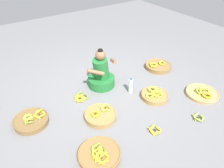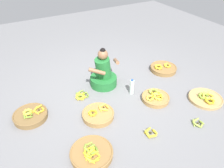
{
  "view_description": "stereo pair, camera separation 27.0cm",
  "coord_description": "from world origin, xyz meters",
  "px_view_note": "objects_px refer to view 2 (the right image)",
  "views": [
    {
      "loc": [
        -1.69,
        -2.7,
        2.47
      ],
      "look_at": [
        0.0,
        -0.2,
        0.35
      ],
      "focal_mm": 34.59,
      "sensor_mm": 36.0,
      "label": 1
    },
    {
      "loc": [
        -1.46,
        -2.84,
        2.47
      ],
      "look_at": [
        0.0,
        -0.2,
        0.35
      ],
      "focal_mm": 34.59,
      "sensor_mm": 36.0,
      "label": 2
    }
  ],
  "objects_px": {
    "banana_basket_front_center": "(98,114)",
    "loose_bananas_front_right": "(198,123)",
    "banana_basket_back_left": "(163,68)",
    "loose_bananas_mid_left": "(81,96)",
    "vendor_woman_front": "(103,74)",
    "banana_basket_near_bicycle": "(92,153)",
    "loose_bananas_back_center": "(151,133)",
    "banana_basket_back_right": "(206,98)",
    "water_bottle": "(132,87)",
    "banana_basket_near_vendor": "(155,98)",
    "banana_basket_front_left": "(31,115)"
  },
  "relations": [
    {
      "from": "banana_basket_back_right",
      "to": "loose_bananas_front_right",
      "type": "xyz_separation_m",
      "value": [
        -0.58,
        -0.37,
        -0.01
      ]
    },
    {
      "from": "loose_bananas_front_right",
      "to": "banana_basket_front_left",
      "type": "bearing_deg",
      "value": 147.84
    },
    {
      "from": "banana_basket_near_vendor",
      "to": "banana_basket_front_center",
      "type": "xyz_separation_m",
      "value": [
        -1.09,
        0.11,
        -0.0
      ]
    },
    {
      "from": "banana_basket_near_bicycle",
      "to": "loose_bananas_mid_left",
      "type": "bearing_deg",
      "value": 73.68
    },
    {
      "from": "vendor_woman_front",
      "to": "loose_bananas_back_center",
      "type": "xyz_separation_m",
      "value": [
        0.02,
        -1.49,
        -0.22
      ]
    },
    {
      "from": "banana_basket_back_right",
      "to": "banana_basket_near_vendor",
      "type": "bearing_deg",
      "value": 151.07
    },
    {
      "from": "banana_basket_back_right",
      "to": "loose_bananas_mid_left",
      "type": "xyz_separation_m",
      "value": [
        -1.92,
        1.16,
        -0.01
      ]
    },
    {
      "from": "loose_bananas_front_right",
      "to": "water_bottle",
      "type": "xyz_separation_m",
      "value": [
        -0.47,
        1.19,
        0.12
      ]
    },
    {
      "from": "banana_basket_near_vendor",
      "to": "loose_bananas_back_center",
      "type": "bearing_deg",
      "value": -132.93
    },
    {
      "from": "banana_basket_front_left",
      "to": "water_bottle",
      "type": "bearing_deg",
      "value": -7.55
    },
    {
      "from": "vendor_woman_front",
      "to": "banana_basket_near_bicycle",
      "type": "bearing_deg",
      "value": -122.75
    },
    {
      "from": "loose_bananas_front_right",
      "to": "banana_basket_back_right",
      "type": "bearing_deg",
      "value": 32.55
    },
    {
      "from": "banana_basket_back_left",
      "to": "loose_bananas_front_right",
      "type": "bearing_deg",
      "value": -110.77
    },
    {
      "from": "banana_basket_front_center",
      "to": "water_bottle",
      "type": "xyz_separation_m",
      "value": [
        0.83,
        0.27,
        0.09
      ]
    },
    {
      "from": "vendor_woman_front",
      "to": "banana_basket_near_bicycle",
      "type": "relative_size",
      "value": 1.35
    },
    {
      "from": "banana_basket_front_center",
      "to": "loose_bananas_mid_left",
      "type": "relative_size",
      "value": 1.87
    },
    {
      "from": "banana_basket_near_vendor",
      "to": "banana_basket_back_left",
      "type": "xyz_separation_m",
      "value": [
        0.79,
        0.73,
        0.0
      ]
    },
    {
      "from": "vendor_woman_front",
      "to": "loose_bananas_front_right",
      "type": "height_order",
      "value": "vendor_woman_front"
    },
    {
      "from": "banana_basket_back_left",
      "to": "loose_bananas_mid_left",
      "type": "bearing_deg",
      "value": -179.94
    },
    {
      "from": "banana_basket_back_left",
      "to": "water_bottle",
      "type": "xyz_separation_m",
      "value": [
        -1.05,
        -0.35,
        0.09
      ]
    },
    {
      "from": "banana_basket_back_left",
      "to": "loose_bananas_front_right",
      "type": "distance_m",
      "value": 1.64
    },
    {
      "from": "banana_basket_near_bicycle",
      "to": "loose_bananas_front_right",
      "type": "distance_m",
      "value": 1.73
    },
    {
      "from": "banana_basket_near_vendor",
      "to": "banana_basket_near_bicycle",
      "type": "relative_size",
      "value": 0.85
    },
    {
      "from": "banana_basket_near_bicycle",
      "to": "banana_basket_front_center",
      "type": "relative_size",
      "value": 1.11
    },
    {
      "from": "loose_bananas_back_center",
      "to": "banana_basket_back_right",
      "type": "bearing_deg",
      "value": 7.33
    },
    {
      "from": "vendor_woman_front",
      "to": "banana_basket_back_right",
      "type": "relative_size",
      "value": 1.33
    },
    {
      "from": "banana_basket_back_right",
      "to": "water_bottle",
      "type": "bearing_deg",
      "value": 142.36
    },
    {
      "from": "banana_basket_near_vendor",
      "to": "loose_bananas_front_right",
      "type": "bearing_deg",
      "value": -75.66
    },
    {
      "from": "banana_basket_back_left",
      "to": "vendor_woman_front",
      "type": "bearing_deg",
      "value": 173.68
    },
    {
      "from": "banana_basket_back_left",
      "to": "loose_bananas_mid_left",
      "type": "relative_size",
      "value": 2.01
    },
    {
      "from": "banana_basket_near_bicycle",
      "to": "loose_bananas_front_right",
      "type": "xyz_separation_m",
      "value": [
        1.7,
        -0.28,
        -0.02
      ]
    },
    {
      "from": "vendor_woman_front",
      "to": "loose_bananas_back_center",
      "type": "relative_size",
      "value": 4.12
    },
    {
      "from": "banana_basket_back_left",
      "to": "loose_bananas_front_right",
      "type": "xyz_separation_m",
      "value": [
        -0.58,
        -1.54,
        -0.03
      ]
    },
    {
      "from": "banana_basket_near_bicycle",
      "to": "banana_basket_back_right",
      "type": "xyz_separation_m",
      "value": [
        2.29,
        0.09,
        -0.02
      ]
    },
    {
      "from": "loose_bananas_mid_left",
      "to": "banana_basket_front_left",
      "type": "bearing_deg",
      "value": -173.22
    },
    {
      "from": "loose_bananas_front_right",
      "to": "vendor_woman_front",
      "type": "bearing_deg",
      "value": 115.29
    },
    {
      "from": "banana_basket_near_vendor",
      "to": "banana_basket_front_center",
      "type": "bearing_deg",
      "value": 174.45
    },
    {
      "from": "loose_bananas_front_right",
      "to": "water_bottle",
      "type": "height_order",
      "value": "water_bottle"
    },
    {
      "from": "banana_basket_front_center",
      "to": "loose_bananas_front_right",
      "type": "relative_size",
      "value": 2.51
    },
    {
      "from": "vendor_woman_front",
      "to": "banana_basket_back_left",
      "type": "distance_m",
      "value": 1.4
    },
    {
      "from": "vendor_woman_front",
      "to": "loose_bananas_front_right",
      "type": "distance_m",
      "value": 1.88
    },
    {
      "from": "loose_bananas_mid_left",
      "to": "water_bottle",
      "type": "xyz_separation_m",
      "value": [
        0.87,
        -0.35,
        0.11
      ]
    },
    {
      "from": "loose_bananas_mid_left",
      "to": "loose_bananas_front_right",
      "type": "bearing_deg",
      "value": -48.92
    },
    {
      "from": "banana_basket_near_bicycle",
      "to": "loose_bananas_back_center",
      "type": "distance_m",
      "value": 0.93
    },
    {
      "from": "banana_basket_front_left",
      "to": "banana_basket_back_right",
      "type": "height_order",
      "value": "banana_basket_front_left"
    },
    {
      "from": "banana_basket_near_bicycle",
      "to": "loose_bananas_mid_left",
      "type": "height_order",
      "value": "banana_basket_near_bicycle"
    },
    {
      "from": "banana_basket_front_center",
      "to": "banana_basket_near_vendor",
      "type": "bearing_deg",
      "value": -5.55
    },
    {
      "from": "banana_basket_front_left",
      "to": "banana_basket_near_bicycle",
      "type": "distance_m",
      "value": 1.27
    },
    {
      "from": "vendor_woman_front",
      "to": "water_bottle",
      "type": "xyz_separation_m",
      "value": [
        0.33,
        -0.5,
        -0.11
      ]
    },
    {
      "from": "banana_basket_front_left",
      "to": "banana_basket_back_left",
      "type": "relative_size",
      "value": 0.97
    }
  ]
}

